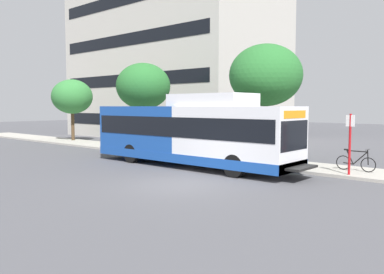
# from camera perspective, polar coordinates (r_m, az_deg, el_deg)

# --- Properties ---
(ground_plane) EXTENTS (120.00, 120.00, 0.00)m
(ground_plane) POSITION_cam_1_polar(r_m,az_deg,el_deg) (21.67, -17.37, -3.86)
(ground_plane) COLOR #4C4C51
(sidewalk_curb) EXTENTS (3.00, 56.00, 0.14)m
(sidewalk_curb) POSITION_cam_1_polar(r_m,az_deg,el_deg) (24.59, -0.78, -2.52)
(sidewalk_curb) COLOR #A8A399
(sidewalk_curb) RESTS_ON ground
(transit_bus) EXTENTS (2.58, 12.25, 3.65)m
(transit_bus) POSITION_cam_1_polar(r_m,az_deg,el_deg) (20.05, -0.22, 0.59)
(transit_bus) COLOR white
(transit_bus) RESTS_ON ground
(bus_stop_sign_pole) EXTENTS (0.10, 0.36, 2.60)m
(bus_stop_sign_pole) POSITION_cam_1_polar(r_m,az_deg,el_deg) (18.09, 21.76, -0.32)
(bus_stop_sign_pole) COLOR red
(bus_stop_sign_pole) RESTS_ON sidewalk_curb
(bicycle_parked) EXTENTS (0.52, 1.76, 1.02)m
(bicycle_parked) POSITION_cam_1_polar(r_m,az_deg,el_deg) (19.33, 22.48, -3.30)
(bicycle_parked) COLOR black
(bicycle_parked) RESTS_ON sidewalk_curb
(street_tree_near_stop) EXTENTS (3.97, 3.97, 6.29)m
(street_tree_near_stop) POSITION_cam_1_polar(r_m,az_deg,el_deg) (22.18, 10.54, 8.69)
(street_tree_near_stop) COLOR #4C3823
(street_tree_near_stop) RESTS_ON sidewalk_curb
(street_tree_mid_block) EXTENTS (3.80, 3.80, 5.94)m
(street_tree_mid_block) POSITION_cam_1_polar(r_m,az_deg,el_deg) (28.26, -7.02, 7.25)
(street_tree_mid_block) COLOR #4C3823
(street_tree_mid_block) RESTS_ON sidewalk_curb
(street_tree_far_block) EXTENTS (3.44, 3.44, 5.19)m
(street_tree_far_block) POSITION_cam_1_polar(r_m,az_deg,el_deg) (35.47, -16.86, 5.56)
(street_tree_far_block) COLOR #4C3823
(street_tree_far_block) RESTS_ON sidewalk_curb
(apartment_tower_backdrop) EXTENTS (12.09, 20.50, 25.24)m
(apartment_tower_backdrop) POSITION_cam_1_polar(r_m,az_deg,el_deg) (41.69, -2.59, 17.72)
(apartment_tower_backdrop) COLOR #BCB7AD
(apartment_tower_backdrop) RESTS_ON ground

